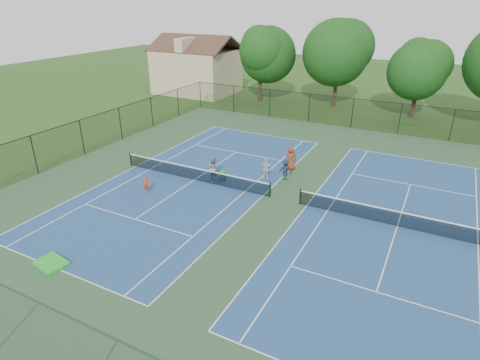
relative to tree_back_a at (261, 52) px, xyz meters
The scene contains 17 objects.
ground 27.95m from the tree_back_a, 61.56° to the right, with size 140.00×140.00×0.00m, color #234716.
court_pad 27.95m from the tree_back_a, 61.56° to the right, with size 36.00×36.00×0.01m, color #2B4C2F.
tennis_court_left 25.44m from the tree_back_a, 75.96° to the right, with size 12.00×23.83×1.07m.
tennis_court_right 31.80m from the tree_back_a, 50.19° to the right, with size 12.00×23.83×1.07m.
perimeter_fence 27.65m from the tree_back_a, 61.56° to the right, with size 36.08×36.08×3.02m.
tree_back_a is the anchor object (origin of this frame).
tree_back_b 9.24m from the tree_back_a, 12.53° to the left, with size 7.60×7.60×10.03m.
tree_back_c 18.04m from the tree_back_a, ahead, with size 6.00×6.00×8.40m.
clapboard_house 10.47m from the tree_back_a, behind, with size 10.80×8.10×7.65m.
child_player 28.03m from the tree_back_a, 81.12° to the right, with size 0.40×0.26×1.08m, color red.
instructor 24.82m from the tree_back_a, 72.85° to the right, with size 0.85×0.66×1.75m, color gray.
bystander_a 24.63m from the tree_back_a, 63.88° to the right, with size 0.98×0.41×1.68m, color silver.
bystander_b 24.56m from the tree_back_a, 60.52° to the right, with size 0.98×0.57×1.52m, color #181E36.
bystander_c 22.73m from the tree_back_a, 58.87° to the right, with size 0.91×0.59×1.86m, color maroon.
ball_crate 25.14m from the tree_back_a, 71.22° to the right, with size 0.41×0.29×0.32m, color #163B9C.
ball_hopper 25.06m from the tree_back_a, 71.22° to the right, with size 0.34×0.28×0.43m, color green.
green_tarp 36.66m from the tree_back_a, 81.54° to the right, with size 1.57×1.15×0.16m, color #17A217.
Camera 1 is at (8.16, -21.90, 12.09)m, focal length 30.00 mm.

